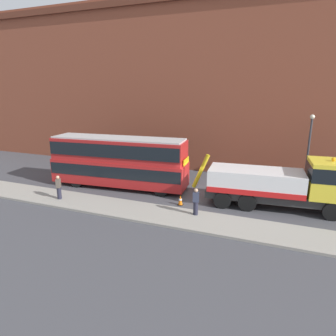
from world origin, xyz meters
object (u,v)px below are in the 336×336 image
object	(u,v)px
traffic_cone_near_bus	(180,200)
street_lamp	(309,145)
pedestrian_bystander	(196,202)
recovery_tow_truck	(283,183)
pedestrian_onlooker	(59,188)
double_decker_bus	(119,160)

from	to	relation	value
traffic_cone_near_bus	street_lamp	bearing A→B (deg)	41.98
street_lamp	pedestrian_bystander	bearing A→B (deg)	-126.93
recovery_tow_truck	traffic_cone_near_bus	size ratio (longest dim) A/B	14.20
recovery_tow_truck	pedestrian_bystander	world-z (taller)	recovery_tow_truck
street_lamp	traffic_cone_near_bus	bearing A→B (deg)	-138.02
pedestrian_bystander	pedestrian_onlooker	bearing A→B (deg)	79.29
double_decker_bus	pedestrian_onlooker	world-z (taller)	double_decker_bus
street_lamp	recovery_tow_truck	bearing A→B (deg)	-106.96
double_decker_bus	street_lamp	size ratio (longest dim) A/B	1.92
traffic_cone_near_bus	street_lamp	distance (m)	11.32
recovery_tow_truck	traffic_cone_near_bus	world-z (taller)	recovery_tow_truck
double_decker_bus	pedestrian_onlooker	size ratio (longest dim) A/B	6.54
pedestrian_onlooker	pedestrian_bystander	world-z (taller)	same
double_decker_bus	traffic_cone_near_bus	xyz separation A→B (m)	(5.88, -1.89, -1.89)
traffic_cone_near_bus	street_lamp	size ratio (longest dim) A/B	0.12
recovery_tow_truck	pedestrian_onlooker	size ratio (longest dim) A/B	5.98
double_decker_bus	traffic_cone_near_bus	size ratio (longest dim) A/B	15.52
double_decker_bus	pedestrian_onlooker	distance (m)	5.05
double_decker_bus	pedestrian_bystander	distance (m)	8.21
recovery_tow_truck	double_decker_bus	world-z (taller)	double_decker_bus
pedestrian_onlooker	pedestrian_bystander	size ratio (longest dim) A/B	1.00
pedestrian_bystander	double_decker_bus	bearing A→B (deg)	49.59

